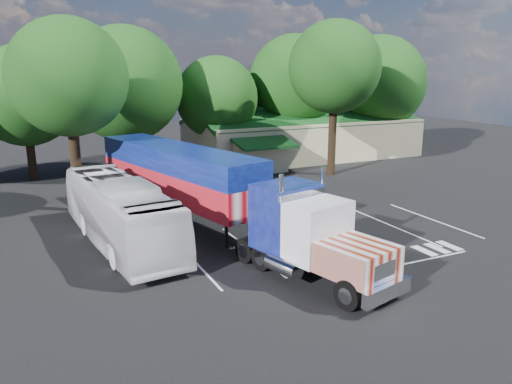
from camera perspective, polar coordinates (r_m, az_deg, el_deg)
name	(u,v)px	position (r m, az deg, el deg)	size (l,w,h in m)	color
ground	(257,214)	(33.12, 0.08, -2.52)	(120.00, 120.00, 0.00)	black
event_hall	(301,136)	(54.42, 5.14, 6.35)	(24.20, 14.12, 5.55)	#C1B88F
tree_row_b	(25,96)	(46.54, -24.92, 9.92)	(8.40, 8.40, 11.35)	black
tree_row_c	(125,84)	(45.72, -14.76, 11.83)	(10.00, 10.00, 13.05)	black
tree_row_d	(217,98)	(49.51, -4.51, 10.69)	(8.00, 8.00, 10.60)	black
tree_row_e	(295,81)	(53.75, 4.48, 12.55)	(9.60, 9.60, 12.90)	black
tree_row_f	(378,83)	(58.41, 13.82, 12.03)	(10.40, 10.40, 13.00)	black
tree_near_left	(68,78)	(34.82, -20.66, 12.13)	(7.60, 7.60, 12.65)	black
tree_near_right	(335,67)	(44.87, 8.99, 13.90)	(8.00, 8.00, 13.50)	black
semi_truck	(205,186)	(29.04, -5.83, 0.72)	(8.67, 23.47, 4.93)	black
woman	(327,222)	(28.61, 8.17, -3.44)	(0.67, 0.44, 1.84)	black
bicycle	(242,184)	(39.43, -1.61, 0.95)	(0.68, 1.95, 1.03)	black
tour_bus	(120,212)	(28.11, -15.27, -2.21)	(3.05, 13.04, 3.63)	silver
silver_sedan	(305,156)	(50.52, 5.58, 4.09)	(1.63, 4.67, 1.54)	#A8ABB0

